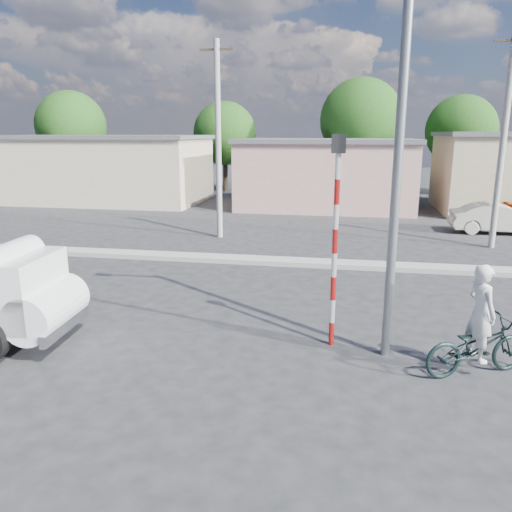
% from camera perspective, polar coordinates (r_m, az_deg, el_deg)
% --- Properties ---
extents(ground_plane, '(120.00, 120.00, 0.00)m').
position_cam_1_polar(ground_plane, '(10.17, -10.54, -11.90)').
color(ground_plane, '#252528').
rests_on(ground_plane, ground).
extents(median, '(40.00, 0.80, 0.16)m').
position_cam_1_polar(median, '(17.39, -1.12, -0.43)').
color(median, '#99968E').
rests_on(median, ground).
extents(bicycle, '(2.22, 1.54, 1.11)m').
position_cam_1_polar(bicycle, '(10.20, 23.94, -9.42)').
color(bicycle, black).
rests_on(bicycle, ground).
extents(cyclist, '(0.67, 0.79, 1.82)m').
position_cam_1_polar(cyclist, '(10.08, 24.14, -7.55)').
color(cyclist, silver).
rests_on(cyclist, ground).
extents(car_cream, '(4.07, 1.43, 1.34)m').
position_cam_1_polar(car_cream, '(24.80, 25.96, 3.88)').
color(car_cream, beige).
rests_on(car_cream, ground).
extents(traffic_pole, '(0.28, 0.18, 4.36)m').
position_cam_1_polar(traffic_pole, '(10.16, 9.09, 3.58)').
color(traffic_pole, red).
rests_on(traffic_pole, ground).
extents(streetlight, '(2.34, 0.22, 9.00)m').
position_cam_1_polar(streetlight, '(9.74, 15.36, 16.83)').
color(streetlight, slate).
rests_on(streetlight, ground).
extents(building_row, '(37.80, 7.30, 4.44)m').
position_cam_1_polar(building_row, '(30.67, 6.33, 9.62)').
color(building_row, beige).
rests_on(building_row, ground).
extents(tree_row, '(34.13, 7.32, 8.10)m').
position_cam_1_polar(tree_row, '(37.55, 1.98, 14.57)').
color(tree_row, '#38281E').
rests_on(tree_row, ground).
extents(utility_poles, '(35.40, 0.24, 8.00)m').
position_cam_1_polar(utility_poles, '(20.50, 10.36, 12.80)').
color(utility_poles, '#99968E').
rests_on(utility_poles, ground).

